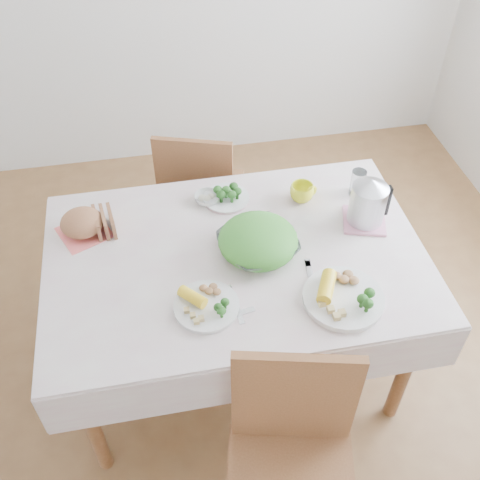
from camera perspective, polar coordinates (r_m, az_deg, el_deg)
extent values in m
plane|color=brown|center=(2.82, -0.33, -12.27)|extent=(3.60, 3.60, 0.00)
cube|color=brown|center=(2.51, -0.37, -7.60)|extent=(1.40, 0.90, 0.75)
cube|color=silver|center=(2.22, -0.41, -1.60)|extent=(1.50, 1.00, 0.01)
cube|color=brown|center=(3.01, -3.83, 5.43)|extent=(0.50, 0.50, 0.88)
imported|color=white|center=(2.21, 1.82, -0.57)|extent=(0.37, 0.37, 0.07)
cylinder|color=white|center=(2.04, -3.42, -6.74)|extent=(0.32, 0.32, 0.02)
cylinder|color=white|center=(2.09, 10.43, -5.89)|extent=(0.42, 0.42, 0.02)
cylinder|color=beige|center=(2.46, -1.39, 4.26)|extent=(0.21, 0.21, 0.02)
cube|color=#FB6C67|center=(2.39, -15.51, 0.76)|extent=(0.25, 0.25, 0.00)
ellipsoid|color=brown|center=(2.36, -15.77, 1.74)|extent=(0.22, 0.21, 0.10)
imported|color=white|center=(2.45, -3.35, 4.24)|extent=(0.14, 0.14, 0.03)
imported|color=yellow|center=(2.45, 6.30, 4.81)|extent=(0.13, 0.13, 0.08)
cylinder|color=white|center=(2.51, 11.88, 5.77)|extent=(0.07, 0.07, 0.12)
cube|color=pink|center=(2.41, 12.48, 1.96)|extent=(0.21, 0.21, 0.01)
cylinder|color=#B2B5BA|center=(2.34, 12.90, 4.00)|extent=(0.19, 0.19, 0.21)
cube|color=silver|center=(2.05, -0.45, -6.63)|extent=(0.04, 0.18, 0.00)
cube|color=silver|center=(2.15, 7.22, -3.96)|extent=(0.05, 0.19, 0.00)
cube|color=silver|center=(2.02, -1.18, -7.77)|extent=(0.20, 0.06, 0.00)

